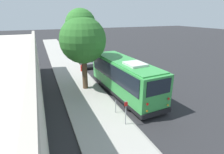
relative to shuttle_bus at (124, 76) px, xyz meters
The scene contains 11 objects.
ground_plane 2.10m from the shuttle_bus, 24.70° to the right, with size 160.00×160.00×0.00m, color #28282B.
sidewalk_slab 4.00m from the shuttle_bus, 73.93° to the left, with size 80.00×3.65×0.15m, color #A3A099.
curb_strip 2.53m from the shuttle_bus, 57.54° to the left, with size 80.00×0.14×0.15m, color gray.
shuttle_bus is the anchor object (origin of this frame).
parked_sedan_gray 10.57m from the shuttle_bus, ahead, with size 4.40×1.84×1.27m.
parked_sedan_blue 16.31m from the shuttle_bus, ahead, with size 4.40×1.86×1.32m.
parked_sedan_navy 21.95m from the shuttle_bus, ahead, with size 4.27×1.85×1.31m.
street_tree 5.05m from the shuttle_bus, 48.91° to the left, with size 4.14×4.14×7.28m.
sign_post_near 4.93m from the shuttle_bus, 154.58° to the left, with size 0.06×0.22×1.61m.
sign_post_far 3.70m from the shuttle_bus, 143.59° to the left, with size 0.06×0.06×1.02m.
fire_hydrant 8.21m from the shuttle_bus, 14.49° to the left, with size 0.22×0.22×0.81m.
Camera 1 is at (-13.94, 7.10, 6.86)m, focal length 28.00 mm.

